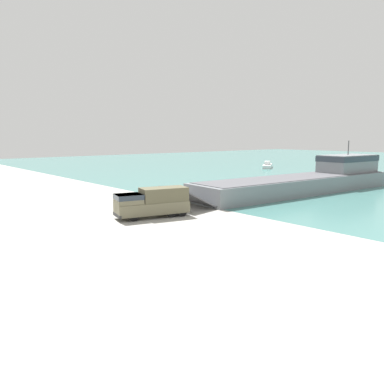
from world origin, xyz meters
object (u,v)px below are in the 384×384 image
(military_truck, at_px, (152,202))
(landing_craft, at_px, (310,179))
(soldier_on_ramp, at_px, (142,203))
(moored_boat_b, at_px, (267,166))
(mooring_bollard, at_px, (180,199))
(cargo_crate, at_px, (121,207))

(military_truck, bearing_deg, landing_craft, -165.77)
(military_truck, distance_m, soldier_on_ramp, 3.56)
(soldier_on_ramp, height_order, moored_boat_b, moored_boat_b)
(moored_boat_b, relative_size, mooring_bollard, 10.55)
(military_truck, height_order, cargo_crate, military_truck)
(landing_craft, height_order, soldier_on_ramp, landing_craft)
(mooring_bollard, bearing_deg, soldier_on_ramp, -76.86)
(moored_boat_b, xyz_separation_m, cargo_crate, (25.95, -60.66, -0.23))
(soldier_on_ramp, xyz_separation_m, moored_boat_b, (-27.87, 59.01, -0.35))
(military_truck, relative_size, moored_boat_b, 0.95)
(landing_craft, xyz_separation_m, mooring_bollard, (-5.33, -21.87, -1.46))
(landing_craft, bearing_deg, military_truck, -85.44)
(moored_boat_b, bearing_deg, military_truck, -97.04)
(landing_craft, relative_size, mooring_bollard, 51.37)
(landing_craft, distance_m, cargo_crate, 30.88)
(military_truck, distance_m, cargo_crate, 5.48)
(landing_craft, height_order, military_truck, landing_craft)
(landing_craft, distance_m, military_truck, 29.61)
(moored_boat_b, bearing_deg, mooring_bollard, -97.85)
(landing_craft, bearing_deg, cargo_crate, -95.28)
(military_truck, bearing_deg, mooring_bollard, -132.40)
(military_truck, relative_size, mooring_bollard, 9.98)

